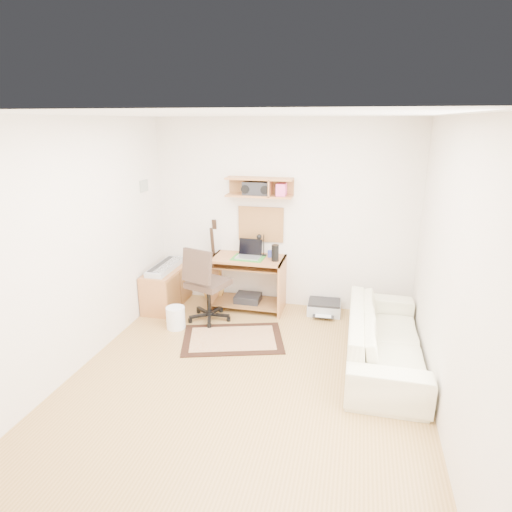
% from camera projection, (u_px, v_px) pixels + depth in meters
% --- Properties ---
extents(floor, '(3.60, 4.00, 0.01)m').
position_uv_depth(floor, '(247.00, 379.00, 4.47)').
color(floor, '#AE8448').
rests_on(floor, ground).
extents(ceiling, '(3.60, 4.00, 0.01)m').
position_uv_depth(ceiling, '(245.00, 114.00, 3.68)').
color(ceiling, white).
rests_on(ceiling, ground).
extents(back_wall, '(3.60, 0.01, 2.60)m').
position_uv_depth(back_wall, '(283.00, 216.00, 5.94)').
color(back_wall, silver).
rests_on(back_wall, ground).
extents(left_wall, '(0.01, 4.00, 2.60)m').
position_uv_depth(left_wall, '(77.00, 247.00, 4.47)').
color(left_wall, silver).
rests_on(left_wall, ground).
extents(right_wall, '(0.01, 4.00, 2.60)m').
position_uv_depth(right_wall, '(451.00, 274.00, 3.68)').
color(right_wall, silver).
rests_on(right_wall, ground).
extents(wall_shelf, '(0.90, 0.25, 0.26)m').
position_uv_depth(wall_shelf, '(259.00, 187.00, 5.76)').
color(wall_shelf, '#B3713F').
rests_on(wall_shelf, back_wall).
extents(cork_board, '(0.64, 0.03, 0.49)m').
position_uv_depth(cork_board, '(261.00, 224.00, 6.02)').
color(cork_board, tan).
rests_on(cork_board, back_wall).
extents(wall_photo, '(0.02, 0.20, 0.15)m').
position_uv_depth(wall_photo, '(144.00, 186.00, 5.73)').
color(wall_photo, '#4C8CBF').
rests_on(wall_photo, left_wall).
extents(desk, '(1.00, 0.55, 0.75)m').
position_uv_depth(desk, '(248.00, 283.00, 6.05)').
color(desk, '#B3713F').
rests_on(desk, floor).
extents(laptop, '(0.34, 0.34, 0.25)m').
position_uv_depth(laptop, '(248.00, 249.00, 5.88)').
color(laptop, silver).
rests_on(laptop, desk).
extents(speaker, '(0.10, 0.10, 0.22)m').
position_uv_depth(speaker, '(275.00, 253.00, 5.77)').
color(speaker, black).
rests_on(speaker, desk).
extents(desk_lamp, '(0.10, 0.10, 0.31)m').
position_uv_depth(desk_lamp, '(264.00, 245.00, 5.98)').
color(desk_lamp, black).
rests_on(desk_lamp, desk).
extents(pencil_cup, '(0.07, 0.07, 0.10)m').
position_uv_depth(pencil_cup, '(270.00, 254.00, 5.95)').
color(pencil_cup, '#3741A6').
rests_on(pencil_cup, desk).
extents(boombox, '(0.36, 0.16, 0.18)m').
position_uv_depth(boombox, '(256.00, 189.00, 5.77)').
color(boombox, black).
rests_on(boombox, wall_shelf).
extents(rug, '(1.38, 1.12, 0.02)m').
position_uv_depth(rug, '(233.00, 339.00, 5.27)').
color(rug, '#CBB788').
rests_on(rug, floor).
extents(task_chair, '(0.67, 0.67, 1.04)m').
position_uv_depth(task_chair, '(208.00, 283.00, 5.64)').
color(task_chair, '#372920').
rests_on(task_chair, floor).
extents(cabinet, '(0.40, 0.90, 0.55)m').
position_uv_depth(cabinet, '(167.00, 287.00, 6.17)').
color(cabinet, '#B3713F').
rests_on(cabinet, floor).
extents(music_keyboard, '(0.25, 0.80, 0.07)m').
position_uv_depth(music_keyboard, '(165.00, 267.00, 6.08)').
color(music_keyboard, '#B2B5BA').
rests_on(music_keyboard, cabinet).
extents(guitar, '(0.33, 0.21, 1.21)m').
position_uv_depth(guitar, '(213.00, 262.00, 6.23)').
color(guitar, '#B38037').
rests_on(guitar, floor).
extents(waste_basket, '(0.31, 0.31, 0.29)m').
position_uv_depth(waste_basket, '(176.00, 318.00, 5.52)').
color(waste_basket, white).
rests_on(waste_basket, floor).
extents(printer, '(0.46, 0.36, 0.17)m').
position_uv_depth(printer, '(324.00, 307.00, 5.96)').
color(printer, '#A5A8AA').
rests_on(printer, floor).
extents(sofa, '(0.58, 1.99, 0.78)m').
position_uv_depth(sofa, '(385.00, 330.00, 4.67)').
color(sofa, beige).
rests_on(sofa, floor).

